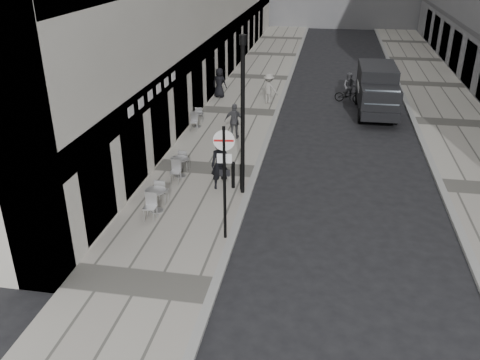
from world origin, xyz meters
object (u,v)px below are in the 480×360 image
Objects in this scene: walking_man at (220,165)px; panel_van at (377,88)px; lamppost at (243,110)px; cyclist at (349,91)px; sign_post at (224,169)px.

walking_man is 0.36× the size of panel_van.
panel_van is (6.19, 10.61, 0.32)m from walking_man.
lamppost reaches higher than cyclist.
walking_man is 0.51× the size of sign_post.
sign_post reaches higher than panel_van.
walking_man is at bearing -121.02° from panel_van.
lamppost is at bearing -116.99° from panel_van.
sign_post is at bearing -111.67° from panel_van.
walking_man is at bearing 97.60° from sign_post.
panel_van is (5.33, 13.96, -1.06)m from sign_post.
lamppost is (0.00, 3.14, 0.79)m from sign_post.
panel_van is (5.33, 10.82, -1.85)m from lamppost.
sign_post is 3.24m from lamppost.
cyclist is (3.95, 12.54, -2.54)m from lamppost.
walking_man reaches higher than cyclist.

